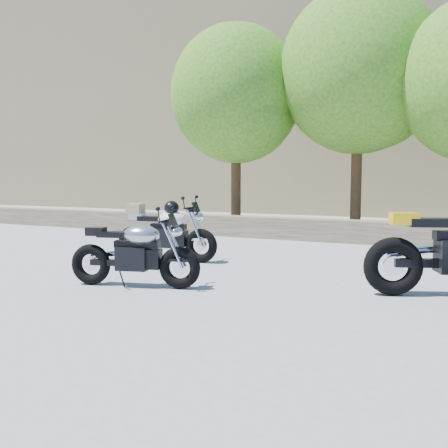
# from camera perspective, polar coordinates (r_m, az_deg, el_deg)

# --- Properties ---
(ground) EXTENTS (90.00, 90.00, 0.00)m
(ground) POSITION_cam_1_polar(r_m,az_deg,el_deg) (6.87, -5.25, -6.87)
(ground) COLOR gray
(ground) RESTS_ON ground
(stone_wall) EXTENTS (22.00, 0.55, 0.50)m
(stone_wall) POSITION_cam_1_polar(r_m,az_deg,el_deg) (11.81, 8.88, -0.58)
(stone_wall) COLOR brown
(stone_wall) RESTS_ON ground
(tree_decid_left) EXTENTS (3.67, 3.67, 5.62)m
(tree_decid_left) POSITION_cam_1_polar(r_m,az_deg,el_deg) (14.32, 1.68, 14.08)
(tree_decid_left) COLOR #382314
(tree_decid_left) RESTS_ON ground
(tree_decid_mid) EXTENTS (4.08, 4.08, 6.24)m
(tree_decid_mid) POSITION_cam_1_polar(r_m,az_deg,el_deg) (13.75, 15.53, 15.98)
(tree_decid_mid) COLOR #382314
(tree_decid_mid) RESTS_ON ground
(silver_bike) EXTENTS (1.78, 0.69, 0.91)m
(silver_bike) POSITION_cam_1_polar(r_m,az_deg,el_deg) (6.71, -10.12, -3.37)
(silver_bike) COLOR black
(silver_bike) RESTS_ON ground
(white_bike) EXTENTS (1.90, 0.60, 1.05)m
(white_bike) POSITION_cam_1_polar(r_m,az_deg,el_deg) (8.76, -6.68, -0.83)
(white_bike) COLOR black
(white_bike) RESTS_ON ground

